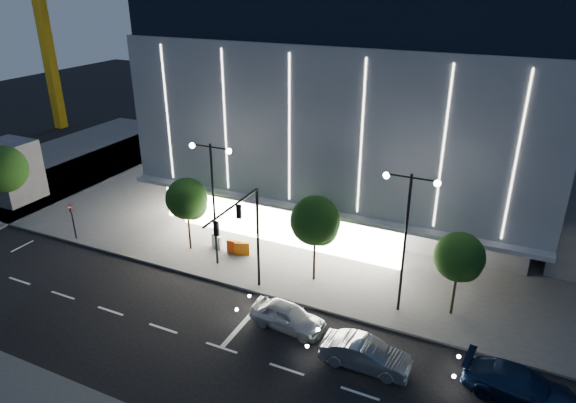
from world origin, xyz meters
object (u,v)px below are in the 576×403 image
Objects in this scene: car_second at (365,354)px; ped_signal_far at (73,218)px; barrier_b at (217,241)px; street_lamp_east at (407,224)px; tree_left at (187,201)px; street_lamp_west at (213,188)px; car_lead at (288,316)px; tree_mid at (316,223)px; tree_right at (460,259)px; barrier_a at (234,247)px; car_third at (521,386)px; barrier_c at (242,249)px; traffic_mast at (246,228)px.

ped_signal_far is at bearing 80.41° from car_second.
barrier_b is (10.72, 3.50, -1.24)m from ped_signal_far.
street_lamp_east is 16.12m from tree_left.
street_lamp_west is 10.10m from car_lead.
tree_mid is 1.12× the size of tree_right.
barrier_a is at bearing 55.14° from car_lead.
barrier_b is (-14.28, 1.99, -5.31)m from street_lamp_east.
car_third is 4.96× the size of barrier_c.
car_second is at bearing -9.28° from ped_signal_far.
tree_left is 5.20× the size of barrier_a.
barrier_c is at bearing 16.93° from barrier_b.
car_third is 20.14m from barrier_c.
tree_mid reaches higher than car_third.
car_lead is at bearing -29.57° from street_lamp_west.
street_lamp_west is at bearing 7.13° from ped_signal_far.
ped_signal_far is 12.82m from barrier_a.
tree_left is at bearing -170.46° from barrier_a.
tree_right reaches higher than ped_signal_far.
barrier_a is (-3.67, 4.44, -4.38)m from traffic_mast.
ped_signal_far is 0.64× the size of car_second.
street_lamp_east is 1.98× the size of car_lead.
barrier_a is at bearing 14.04° from barrier_b.
barrier_c is (-6.56, 6.09, -0.12)m from car_lead.
tree_right is (12.03, 3.68, -1.14)m from traffic_mast.
tree_right is at bearing -0.00° from tree_left.
barrier_b is at bearing 173.31° from tree_mid.
tree_right reaches higher than barrier_a.
barrier_a is at bearing 14.89° from ped_signal_far.
car_second is at bearing -22.76° from tree_left.
traffic_mast is at bearing -19.71° from barrier_b.
traffic_mast is at bearing -163.52° from street_lamp_east.
tree_right is (28.03, 2.52, 2.00)m from ped_signal_far.
ped_signal_far is 0.52× the size of tree_left.
car_lead is at bearing -13.72° from barrier_b.
car_third is at bearing -32.49° from street_lamp_east.
car_lead is (19.54, -2.78, -1.11)m from ped_signal_far.
tree_mid is 9.31m from car_second.
car_third reaches higher than car_lead.
traffic_mast reaches higher than ped_signal_far.
traffic_mast is 0.79× the size of street_lamp_west.
street_lamp_west reaches higher than barrier_b.
car_second is at bearing -49.48° from tree_mid.
tree_right is at bearing -27.83° from car_second.
street_lamp_east is 1.91× the size of car_second.
street_lamp_west is at bearing -35.60° from barrier_b.
tree_right reaches higher than barrier_b.
street_lamp_west is 8.18× the size of barrier_a.
tree_left is 17.22m from car_second.
barrier_c is (-15.04, 0.79, -3.23)m from tree_right.
car_second reaches higher than barrier_b.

